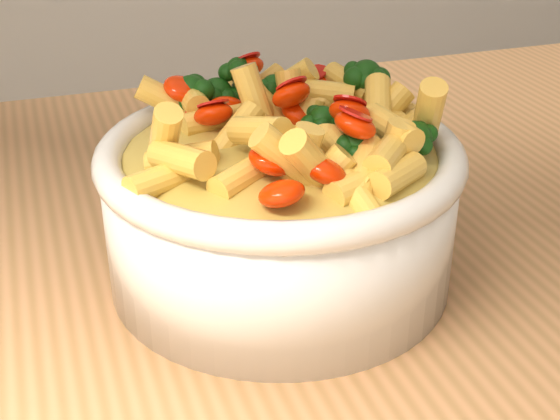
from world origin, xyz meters
name	(u,v)px	position (x,y,z in m)	size (l,w,h in m)	color
table	(231,381)	(0.00, 0.00, 0.80)	(1.20, 0.80, 0.90)	#B77C4E
serving_bowl	(280,208)	(0.03, -0.02, 0.95)	(0.23, 0.23, 0.10)	silver
pasta_salad	(280,119)	(0.03, -0.02, 1.01)	(0.19, 0.19, 0.04)	#FFC550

